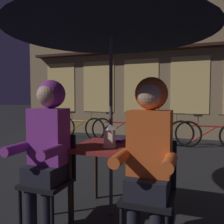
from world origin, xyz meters
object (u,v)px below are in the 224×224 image
Objects in this scene: bicycle_third at (160,132)px; bicycle_nearest at (80,128)px; book at (115,140)px; chair_right at (150,187)px; person_left_hooded at (47,139)px; bicycle_fourth at (210,134)px; chair_left at (51,174)px; cafe_table at (111,155)px; bicycle_second at (119,130)px; lantern at (110,135)px; patio_umbrella at (111,15)px; person_right_hooded at (149,146)px.

bicycle_nearest is at bearing 178.14° from bicycle_third.
bicycle_nearest is 1.00× the size of bicycle_third.
book is (0.02, -3.63, 0.41)m from bicycle_third.
chair_right is 1.03m from person_left_hooded.
chair_left is at bearing -111.26° from bicycle_fourth.
cafe_table is 4.08m from bicycle_second.
person_left_hooded is 0.83× the size of bicycle_third.
chair_left is (-0.50, -0.27, -0.37)m from lantern.
lantern is at bearing -105.99° from bicycle_fourth.
patio_umbrella is at bearing -58.29° from bicycle_nearest.
lantern is at bearing 32.60° from person_left_hooded.
lantern reaches higher than bicycle_fourth.
lantern is 1.16× the size of book.
bicycle_third is at bearing 96.07° from book.
chair_left is 0.52× the size of bicycle_nearest.
bicycle_third is at bearing 97.06° from person_right_hooded.
person_right_hooded is 7.00× the size of book.
chair_left is 0.52× the size of bicycle_fourth.
bicycle_third is at bearing 84.24° from person_left_hooded.
chair_left is at bearing -152.22° from lantern.
book is at bearing -89.67° from bicycle_third.
chair_left and chair_right have the same top height.
chair_right reaches higher than bicycle_nearest.
cafe_table is 0.67m from person_left_hooded.
bicycle_third is (0.43, 4.27, -0.50)m from person_left_hooded.
person_right_hooded is at bearing -68.96° from bicycle_second.
lantern is 0.34m from book.
chair_right is at bearing -82.84° from bicycle_third.
bicycle_nearest is at bearing 128.61° from book.
person_right_hooded is 4.65m from bicycle_second.
cafe_table is 3.99m from bicycle_fourth.
person_left_hooded reaches higher than chair_left.
bicycle_nearest and bicycle_fourth have the same top height.
chair_left is 0.36m from person_left_hooded.
bicycle_second is at bearing 113.15° from book.
cafe_table is 3.20× the size of lantern.
chair_right is at bearing -43.24° from book.
chair_left is at bearing -80.66° from bicycle_second.
patio_umbrella is 2.66× the size of chair_right.
person_right_hooded is at bearing -82.94° from bicycle_third.
chair_right is (0.46, -0.27, -0.37)m from lantern.
lantern is 4.21m from bicycle_second.
lantern is at bearing -76.66° from cafe_table.
chair_right is (0.48, -0.37, -1.57)m from patio_umbrella.
lantern is 0.14× the size of bicycle_second.
chair_left reaches higher than cafe_table.
person_left_hooded reaches higher than bicycle_third.
person_left_hooded is (-0.48, -0.43, -1.21)m from patio_umbrella.
chair_left reaches higher than bicycle_third.
bicycle_fourth is 3.81m from book.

